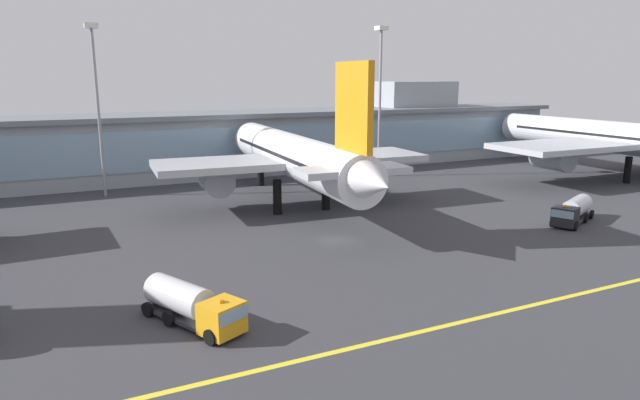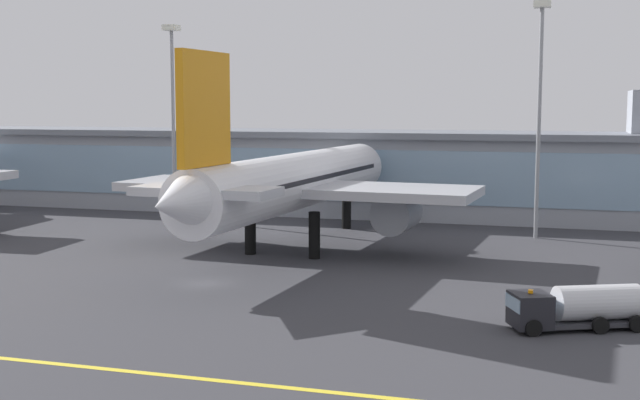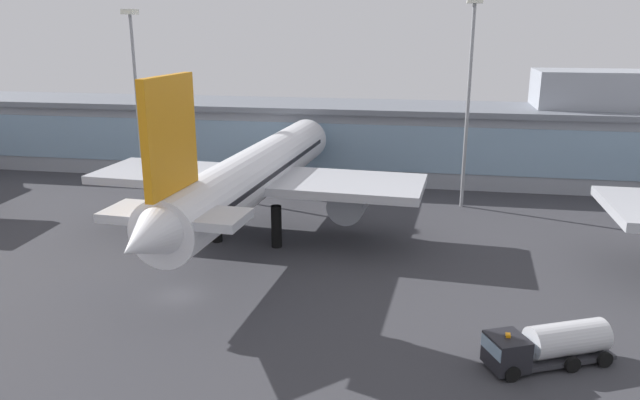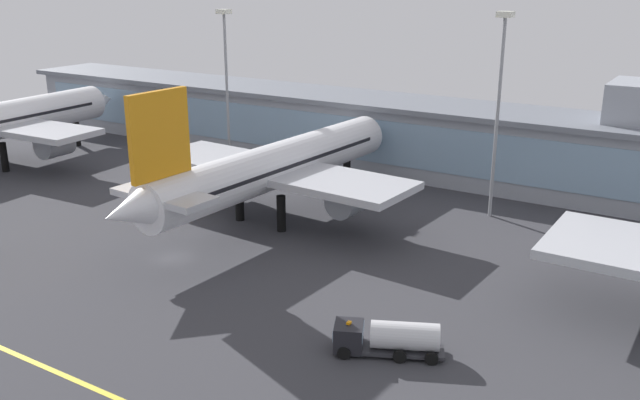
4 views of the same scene
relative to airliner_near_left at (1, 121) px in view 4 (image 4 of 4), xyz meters
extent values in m
plane|color=#38383D|center=(50.66, -14.91, -7.16)|extent=(200.86, 200.86, 0.00)
cube|color=#9399A3|center=(50.66, 31.14, -2.01)|extent=(143.47, 12.00, 10.29)
cube|color=#84A3BC|center=(50.66, 25.09, -1.50)|extent=(137.73, 0.20, 6.59)
cube|color=slate|center=(50.66, 31.14, 3.53)|extent=(146.47, 14.00, 0.80)
cylinder|color=black|center=(3.62, -2.72, -4.83)|extent=(1.10, 1.10, 4.66)
cylinder|color=black|center=(-0.65, 14.95, -4.83)|extent=(1.10, 1.10, 4.66)
cylinder|color=white|center=(-0.01, 0.23, 0.13)|extent=(7.50, 39.00, 5.83)
cone|color=white|center=(-0.92, 21.35, 0.13)|extent=(5.76, 5.48, 5.54)
cube|color=#84A3BC|center=(-0.78, 18.05, 1.15)|extent=(4.54, 4.27, 1.75)
cube|color=black|center=(-0.01, 0.23, 0.57)|extent=(7.29, 32.80, 0.47)
cube|color=#B7BAC1|center=(-0.01, 0.23, -0.60)|extent=(36.29, 10.85, 0.93)
cylinder|color=#999EA8|center=(9.98, 2.06, -2.90)|extent=(4.29, 5.21, 4.08)
cylinder|color=black|center=(49.19, -1.22, -4.92)|extent=(1.10, 1.10, 4.47)
cylinder|color=black|center=(55.89, -1.66, -4.92)|extent=(1.10, 1.10, 4.47)
cylinder|color=black|center=(53.81, 17.94, -4.92)|extent=(1.10, 1.10, 4.47)
cylinder|color=silver|center=(52.76, 1.93, -0.17)|extent=(8.33, 42.50, 5.59)
cone|color=silver|center=(54.24, 24.67, -0.17)|extent=(5.63, 5.37, 5.31)
cone|color=silver|center=(51.26, -21.09, 0.25)|extent=(5.14, 6.45, 4.75)
cube|color=#84A3BC|center=(54.03, 21.31, 0.81)|extent=(4.44, 4.18, 1.68)
cube|color=black|center=(52.76, 1.93, 0.25)|extent=(7.95, 35.76, 0.45)
cube|color=#B7BAC1|center=(52.76, 1.93, -0.87)|extent=(36.67, 12.46, 0.89)
cylinder|color=#999EA8|center=(42.78, 4.11, -3.08)|extent=(4.26, 5.73, 3.92)
cylinder|color=#999EA8|center=(62.94, 2.79, -3.08)|extent=(4.26, 5.73, 3.92)
cube|color=orange|center=(51.55, -16.61, 7.10)|extent=(1.16, 7.63, 8.95)
cube|color=#B7BAC1|center=(51.55, -16.61, 0.67)|extent=(11.83, 5.39, 0.72)
cylinder|color=black|center=(77.12, -23.32, -6.61)|extent=(1.12, 0.73, 1.10)
cylinder|color=black|center=(76.03, -20.95, -6.61)|extent=(1.12, 0.73, 1.10)
cylinder|color=black|center=(81.20, -21.43, -6.61)|extent=(1.12, 0.73, 1.10)
cylinder|color=black|center=(80.12, -19.07, -6.61)|extent=(1.12, 0.73, 1.10)
cylinder|color=black|center=(83.49, -20.37, -6.61)|extent=(1.12, 0.73, 1.10)
cylinder|color=black|center=(82.40, -18.01, -6.61)|extent=(1.12, 0.73, 1.10)
cube|color=#2D2D33|center=(80.50, -20.33, -6.71)|extent=(7.84, 5.29, 0.30)
cube|color=black|center=(76.82, -22.02, -5.76)|extent=(3.21, 3.34, 2.20)
cube|color=#84A3BC|center=(76.82, -22.02, -5.27)|extent=(3.26, 3.29, 0.88)
cylinder|color=silver|center=(80.99, -20.10, -5.41)|extent=(6.03, 4.43, 2.30)
cube|color=orange|center=(76.82, -22.02, -4.54)|extent=(0.30, 0.40, 0.20)
cylinder|color=gray|center=(75.56, 17.12, 5.27)|extent=(0.44, 0.44, 24.86)
cube|color=silver|center=(75.56, 17.12, 18.05)|extent=(1.80, 1.80, 0.70)
cylinder|color=gray|center=(30.32, 20.18, 4.75)|extent=(0.44, 0.44, 23.82)
cube|color=silver|center=(30.32, 20.18, 17.01)|extent=(1.80, 1.80, 0.70)
camera|label=1|loc=(24.13, -65.75, 10.08)|focal=31.10mm
camera|label=2|loc=(79.05, -76.54, 7.51)|focal=46.88mm
camera|label=3|loc=(71.03, -59.59, 15.04)|focal=34.01mm
camera|label=4|loc=(101.68, -66.57, 22.70)|focal=39.09mm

